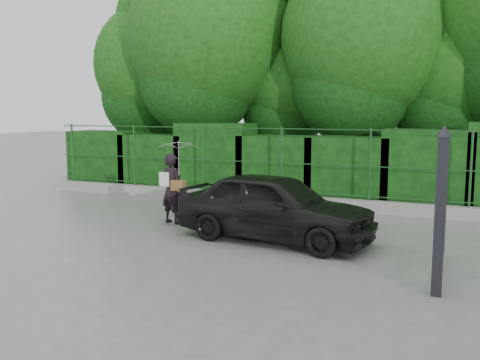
% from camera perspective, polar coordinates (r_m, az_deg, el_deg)
% --- Properties ---
extents(ground, '(80.00, 80.00, 0.00)m').
position_cam_1_polar(ground, '(10.42, -5.77, -6.72)').
color(ground, gray).
extents(kerb, '(14.00, 0.25, 0.30)m').
position_cam_1_polar(kerb, '(14.40, 2.88, -2.07)').
color(kerb, '#9E9E99').
rests_on(kerb, ground).
extents(fence, '(14.13, 0.06, 1.80)m').
position_cam_1_polar(fence, '(14.19, 3.74, 2.05)').
color(fence, '#1A471B').
rests_on(fence, kerb).
extents(hedge, '(14.20, 1.20, 2.25)m').
position_cam_1_polar(hedge, '(15.16, 4.95, 1.59)').
color(hedge, black).
rests_on(hedge, ground).
extents(trees, '(17.10, 6.15, 8.08)m').
position_cam_1_polar(trees, '(17.11, 10.57, 14.37)').
color(trees, black).
rests_on(trees, ground).
extents(gate, '(0.22, 2.33, 2.36)m').
position_cam_1_polar(gate, '(8.23, 20.73, -2.58)').
color(gate, '#222228').
rests_on(gate, ground).
extents(woman, '(0.91, 0.88, 1.88)m').
position_cam_1_polar(woman, '(12.01, -6.87, 1.12)').
color(woman, black).
rests_on(woman, ground).
extents(car, '(4.14, 2.13, 1.35)m').
position_cam_1_polar(car, '(10.48, 3.68, -2.83)').
color(car, black).
rests_on(car, ground).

